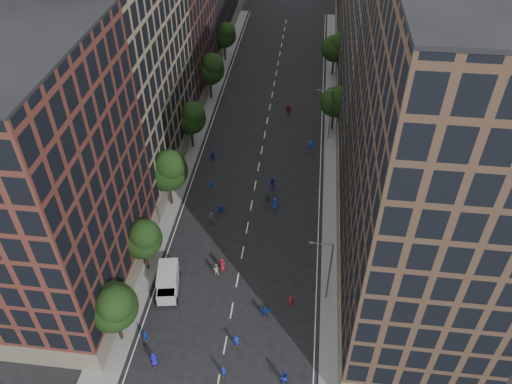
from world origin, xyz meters
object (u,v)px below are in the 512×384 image
streetlamp_near (328,269)px  skater_1 (223,372)px  skater_2 (284,377)px  skater_0 (154,359)px  cargo_van (168,281)px  streetlamp_far (330,112)px

streetlamp_near → skater_1: (-9.93, -11.00, -4.41)m
skater_2 → skater_0: bearing=-19.4°
cargo_van → skater_2: (14.32, -10.14, -0.49)m
cargo_van → skater_1: 13.10m
skater_0 → skater_2: skater_2 is taller
streetlamp_far → streetlamp_near: bearing=-90.0°
cargo_van → skater_1: bearing=-60.4°
streetlamp_near → cargo_van: bearing=-177.3°
cargo_van → skater_0: cargo_van is taller
streetlamp_far → skater_2: (-3.87, -44.00, -4.21)m
streetlamp_far → skater_2: streetlamp_far is taller
streetlamp_far → skater_0: streetlamp_far is taller
streetlamp_near → streetlamp_far: bearing=90.0°
streetlamp_far → cargo_van: bearing=-118.2°
skater_0 → skater_1: skater_0 is taller
streetlamp_far → skater_1: (-9.93, -44.00, -4.41)m
cargo_van → skater_0: (0.98, -9.70, -0.53)m
streetlamp_near → skater_1: size_ratio=5.94×
skater_2 → streetlamp_near: bearing=-126.8°
skater_1 → skater_0: bearing=7.9°
streetlamp_far → skater_2: size_ratio=4.75×
streetlamp_near → skater_1: bearing=-132.1°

